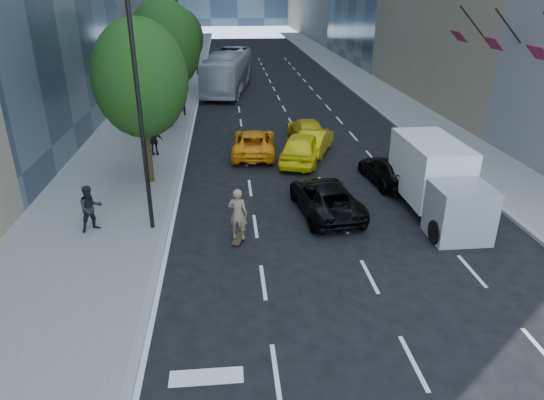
{
  "coord_description": "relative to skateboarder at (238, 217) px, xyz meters",
  "views": [
    {
      "loc": [
        -3.46,
        -13.15,
        8.71
      ],
      "look_at": [
        -1.94,
        2.88,
        1.6
      ],
      "focal_mm": 32.0,
      "sensor_mm": 36.0,
      "label": 1
    }
  ],
  "objects": [
    {
      "name": "ground",
      "position": [
        3.2,
        -2.81,
        -0.99
      ],
      "size": [
        160.0,
        160.0,
        0.0
      ],
      "primitive_type": "plane",
      "color": "black",
      "rests_on": "ground"
    },
    {
      "name": "sidewalk_left",
      "position": [
        -5.8,
        27.19,
        -0.91
      ],
      "size": [
        6.0,
        120.0,
        0.15
      ],
      "primitive_type": "cube",
      "color": "slate",
      "rests_on": "ground"
    },
    {
      "name": "sidewalk_right",
      "position": [
        13.2,
        27.19,
        -0.91
      ],
      "size": [
        4.0,
        120.0,
        0.15
      ],
      "primitive_type": "cube",
      "color": "slate",
      "rests_on": "ground"
    },
    {
      "name": "lamp_near",
      "position": [
        -3.12,
        1.19,
        4.82
      ],
      "size": [
        2.13,
        0.22,
        10.0
      ],
      "color": "black",
      "rests_on": "sidewalk_left"
    },
    {
      "name": "lamp_far",
      "position": [
        -3.12,
        19.19,
        4.82
      ],
      "size": [
        2.13,
        0.22,
        10.0
      ],
      "color": "black",
      "rests_on": "sidewalk_left"
    },
    {
      "name": "tree_near",
      "position": [
        -4.0,
        6.19,
        3.98
      ],
      "size": [
        4.2,
        4.2,
        7.46
      ],
      "color": "black",
      "rests_on": "sidewalk_left"
    },
    {
      "name": "tree_mid",
      "position": [
        -4.0,
        16.19,
        4.33
      ],
      "size": [
        4.5,
        4.5,
        7.99
      ],
      "color": "black",
      "rests_on": "sidewalk_left"
    },
    {
      "name": "tree_far",
      "position": [
        -4.0,
        29.19,
        3.64
      ],
      "size": [
        3.9,
        3.9,
        6.92
      ],
      "color": "black",
      "rests_on": "sidewalk_left"
    },
    {
      "name": "traffic_signal",
      "position": [
        -3.2,
        37.19,
        3.25
      ],
      "size": [
        2.48,
        0.53,
        5.2
      ],
      "color": "black",
      "rests_on": "sidewalk_left"
    },
    {
      "name": "facade_flags",
      "position": [
        13.84,
        7.19,
        5.2
      ],
      "size": [
        1.85,
        13.3,
        2.05
      ],
      "color": "black",
      "rests_on": "ground"
    },
    {
      "name": "skateboarder",
      "position": [
        0.0,
        0.0,
        0.0
      ],
      "size": [
        0.82,
        0.65,
        1.98
      ],
      "primitive_type": "imported",
      "rotation": [
        0.0,
        0.0,
        2.86
      ],
      "color": "#7D6D4E",
      "rests_on": "ground"
    },
    {
      "name": "black_sedan_lincoln",
      "position": [
        3.7,
        2.19,
        -0.32
      ],
      "size": [
        2.74,
        5.05,
        1.34
      ],
      "primitive_type": "imported",
      "rotation": [
        0.0,
        0.0,
        3.25
      ],
      "color": "black",
      "rests_on": "ground"
    },
    {
      "name": "black_sedan_mercedes",
      "position": [
        7.35,
        5.19,
        -0.35
      ],
      "size": [
        2.22,
        4.53,
        1.27
      ],
      "primitive_type": "imported",
      "rotation": [
        0.0,
        0.0,
        3.25
      ],
      "color": "black",
      "rests_on": "ground"
    },
    {
      "name": "taxi_a",
      "position": [
        3.7,
        8.69,
        -0.17
      ],
      "size": [
        3.28,
        5.14,
        1.63
      ],
      "primitive_type": "imported",
      "rotation": [
        0.0,
        0.0,
        2.83
      ],
      "color": "#FFE90D",
      "rests_on": "ground"
    },
    {
      "name": "taxi_b",
      "position": [
        4.67,
        10.27,
        -0.31
      ],
      "size": [
        2.92,
        4.34,
        1.35
      ],
      "primitive_type": "imported",
      "rotation": [
        0.0,
        0.0,
        2.74
      ],
      "color": "gold",
      "rests_on": "ground"
    },
    {
      "name": "taxi_c",
      "position": [
        1.2,
        10.19,
        -0.29
      ],
      "size": [
        2.74,
        5.19,
        1.39
      ],
      "primitive_type": "imported",
      "rotation": [
        0.0,
        0.0,
        3.05
      ],
      "color": "orange",
      "rests_on": "ground"
    },
    {
      "name": "taxi_d",
      "position": [
        4.58,
        12.69,
        -0.33
      ],
      "size": [
        2.1,
        4.64,
        1.32
      ],
      "primitive_type": "imported",
      "rotation": [
        0.0,
        0.0,
        3.2
      ],
      "color": "#E2B70B",
      "rests_on": "ground"
    },
    {
      "name": "city_bus",
      "position": [
        0.0,
        28.84,
        0.74
      ],
      "size": [
        4.87,
        12.68,
        3.45
      ],
      "primitive_type": "imported",
      "rotation": [
        0.0,
        0.0,
        -0.16
      ],
      "color": "silver",
      "rests_on": "ground"
    },
    {
      "name": "box_truck",
      "position": [
        8.2,
        1.79,
        0.48
      ],
      "size": [
        2.22,
        6.05,
        2.89
      ],
      "rotation": [
        0.0,
        0.0,
        0.0
      ],
      "color": "silver",
      "rests_on": "ground"
    },
    {
      "name": "pedestrian_a",
      "position": [
        -5.5,
        1.16,
        0.07
      ],
      "size": [
        1.11,
        1.06,
        1.81
      ],
      "primitive_type": "imported",
      "rotation": [
        0.0,
        0.0,
        0.58
      ],
      "color": "black",
      "rests_on": "sidewalk_left"
    },
    {
      "name": "pedestrian_b",
      "position": [
        -4.27,
        10.11,
        -0.02
      ],
      "size": [
        0.99,
        0.48,
        1.64
      ],
      "primitive_type": "imported",
      "rotation": [
        0.0,
        0.0,
        3.06
      ],
      "color": "black",
      "rests_on": "sidewalk_left"
    }
  ]
}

